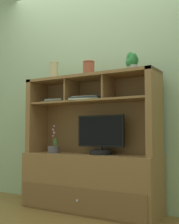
% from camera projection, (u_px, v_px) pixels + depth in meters
% --- Properties ---
extents(floor_plane, '(6.00, 6.00, 0.02)m').
position_uv_depth(floor_plane, '(90.00, 212.00, 3.01)').
color(floor_plane, brown).
rests_on(floor_plane, ground).
extents(back_wall, '(6.00, 0.02, 2.80)m').
position_uv_depth(back_wall, '(101.00, 75.00, 3.31)').
color(back_wall, '#98B28B').
rests_on(back_wall, ground).
extents(media_console, '(1.42, 0.45, 1.35)m').
position_uv_depth(media_console, '(90.00, 168.00, 3.05)').
color(media_console, olive).
rests_on(media_console, ground).
extents(tv_monitor, '(0.50, 0.22, 0.39)m').
position_uv_depth(tv_monitor, '(101.00, 137.00, 3.00)').
color(tv_monitor, black).
rests_on(tv_monitor, media_console).
extents(potted_orchid, '(0.15, 0.15, 0.29)m').
position_uv_depth(potted_orchid, '(54.00, 149.00, 3.22)').
color(potted_orchid, '#534D52').
rests_on(potted_orchid, media_console).
extents(magazine_stack_left, '(0.34, 0.25, 0.04)m').
position_uv_depth(magazine_stack_left, '(87.00, 98.00, 3.06)').
color(magazine_stack_left, beige).
rests_on(magazine_stack_left, media_console).
extents(magazine_stack_centre, '(0.24, 0.22, 0.03)m').
position_uv_depth(magazine_stack_centre, '(56.00, 101.00, 3.27)').
color(magazine_stack_centre, '#32443A').
rests_on(magazine_stack_centre, media_console).
extents(potted_succulent, '(0.12, 0.13, 0.19)m').
position_uv_depth(potted_succulent, '(132.00, 62.00, 2.89)').
color(potted_succulent, '#939A94').
rests_on(potted_succulent, media_console).
extents(ceramic_vase, '(0.12, 0.12, 0.15)m').
position_uv_depth(ceramic_vase, '(89.00, 68.00, 3.09)').
color(ceramic_vase, brown).
rests_on(ceramic_vase, media_console).
extents(accent_vase, '(0.10, 0.10, 0.20)m').
position_uv_depth(accent_vase, '(54.00, 71.00, 3.35)').
color(accent_vase, tan).
rests_on(accent_vase, media_console).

